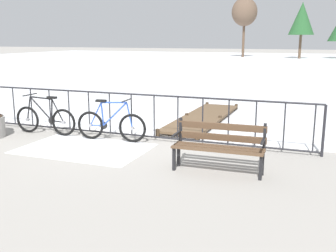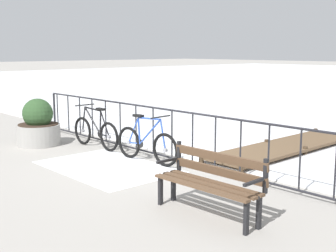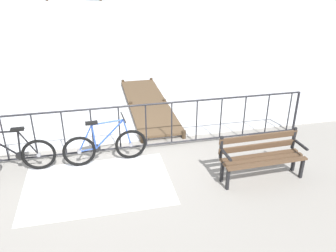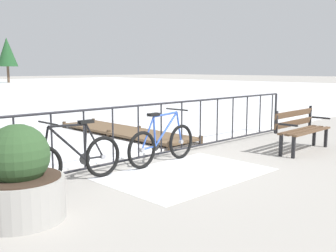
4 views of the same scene
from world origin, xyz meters
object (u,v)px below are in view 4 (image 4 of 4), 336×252
(park_bench, at_px, (301,127))
(planter_with_shrub, at_px, (19,181))
(bicycle_second, at_px, (74,160))
(bicycle_near_railing, at_px, (162,144))

(park_bench, bearing_deg, planter_with_shrub, 176.10)
(bicycle_second, height_order, planter_with_shrub, planter_with_shrub)
(park_bench, bearing_deg, bicycle_near_railing, 156.86)
(bicycle_near_railing, height_order, bicycle_second, same)
(bicycle_second, distance_m, park_bench, 4.82)
(park_bench, xyz_separation_m, planter_with_shrub, (-5.85, 0.40, -0.05))
(bicycle_second, bearing_deg, park_bench, -14.56)
(bicycle_near_railing, distance_m, planter_with_shrub, 3.12)
(bicycle_near_railing, height_order, planter_with_shrub, planter_with_shrub)
(park_bench, bearing_deg, bicycle_second, 165.44)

